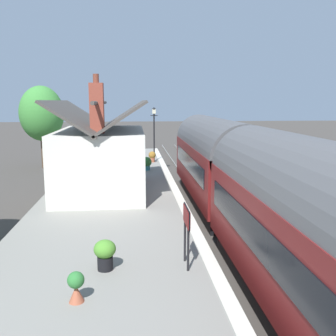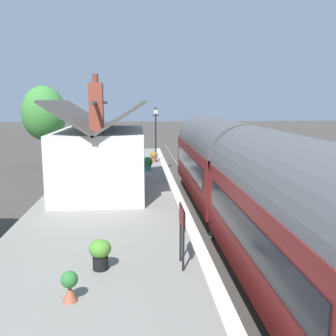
# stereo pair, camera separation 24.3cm
# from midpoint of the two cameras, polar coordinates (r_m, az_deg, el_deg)

# --- Properties ---
(ground_plane) EXTENTS (160.00, 160.00, 0.00)m
(ground_plane) POSITION_cam_midpoint_polar(r_m,az_deg,el_deg) (19.03, 4.19, -5.77)
(ground_plane) COLOR #423D38
(platform) EXTENTS (32.00, 6.23, 0.94)m
(platform) POSITION_cam_midpoint_polar(r_m,az_deg,el_deg) (18.69, -8.38, -4.65)
(platform) COLOR gray
(platform) RESTS_ON ground
(platform_edge_coping) EXTENTS (32.00, 0.36, 0.02)m
(platform_edge_coping) POSITION_cam_midpoint_polar(r_m,az_deg,el_deg) (18.64, 0.64, -3.06)
(platform_edge_coping) COLOR beige
(platform_edge_coping) RESTS_ON platform
(rail_near) EXTENTS (52.00, 0.08, 0.14)m
(rail_near) POSITION_cam_midpoint_polar(r_m,az_deg,el_deg) (19.34, 8.96, -5.40)
(rail_near) COLOR gray
(rail_near) RESTS_ON ground
(rail_far) EXTENTS (52.00, 0.08, 0.14)m
(rail_far) POSITION_cam_midpoint_polar(r_m,az_deg,el_deg) (19.04, 4.73, -5.55)
(rail_far) COLOR gray
(rail_far) RESTS_ON ground
(train) EXTENTS (30.31, 2.73, 4.32)m
(train) POSITION_cam_midpoint_polar(r_m,az_deg,el_deg) (9.81, 18.96, -7.96)
(train) COLOR black
(train) RESTS_ON ground
(station_building) EXTENTS (6.91, 4.11, 5.28)m
(station_building) POSITION_cam_midpoint_polar(r_m,az_deg,el_deg) (18.09, -10.19, 1.41)
(station_building) COLOR silver
(station_building) RESTS_ON platform
(bench_near_building) EXTENTS (1.42, 0.49, 0.88)m
(bench_near_building) POSITION_cam_midpoint_polar(r_m,az_deg,el_deg) (28.39, -4.90, 2.36)
(bench_near_building) COLOR brown
(bench_near_building) RESTS_ON platform
(bench_platform_end) EXTENTS (1.42, 0.50, 0.88)m
(bench_platform_end) POSITION_cam_midpoint_polar(r_m,az_deg,el_deg) (24.37, -5.22, 1.11)
(bench_platform_end) COLOR brown
(bench_platform_end) RESTS_ON platform
(planter_edge_far) EXTENTS (0.62, 0.62, 0.84)m
(planter_edge_far) POSITION_cam_midpoint_polar(r_m,az_deg,el_deg) (23.60, -3.49, 0.76)
(planter_edge_far) COLOR teal
(planter_edge_far) RESTS_ON platform
(planter_edge_near) EXTENTS (0.36, 0.36, 0.67)m
(planter_edge_near) POSITION_cam_midpoint_polar(r_m,az_deg,el_deg) (8.70, -14.31, -16.70)
(planter_edge_near) COLOR #9E5138
(planter_edge_near) RESTS_ON platform
(planter_corner_building) EXTENTS (0.55, 0.55, 0.78)m
(planter_corner_building) POSITION_cam_midpoint_polar(r_m,az_deg,el_deg) (9.99, -10.06, -12.31)
(planter_corner_building) COLOR black
(planter_corner_building) RESTS_ON platform
(planter_by_door) EXTENTS (0.50, 0.50, 0.77)m
(planter_by_door) POSITION_cam_midpoint_polar(r_m,az_deg,el_deg) (26.68, -2.63, 1.78)
(planter_by_door) COLOR #9E5138
(planter_by_door) RESTS_ON platform
(planter_bench_right) EXTENTS (0.60, 0.60, 0.89)m
(planter_bench_right) POSITION_cam_midpoint_polar(r_m,az_deg,el_deg) (29.07, -10.22, 2.43)
(planter_bench_right) COLOR black
(planter_bench_right) RESTS_ON platform
(lamp_post_platform) EXTENTS (0.32, 0.50, 3.78)m
(lamp_post_platform) POSITION_cam_midpoint_polar(r_m,az_deg,el_deg) (26.87, -2.35, 6.58)
(lamp_post_platform) COLOR black
(lamp_post_platform) RESTS_ON platform
(station_sign_board) EXTENTS (0.96, 0.06, 1.57)m
(station_sign_board) POSITION_cam_midpoint_polar(r_m,az_deg,el_deg) (9.81, 2.08, -7.95)
(station_sign_board) COLOR black
(station_sign_board) RESTS_ON platform
(tree_far_left) EXTENTS (3.35, 3.31, 6.29)m
(tree_far_left) POSITION_cam_midpoint_polar(r_m,az_deg,el_deg) (31.05, -18.48, 7.65)
(tree_far_left) COLOR #4C3828
(tree_far_left) RESTS_ON ground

